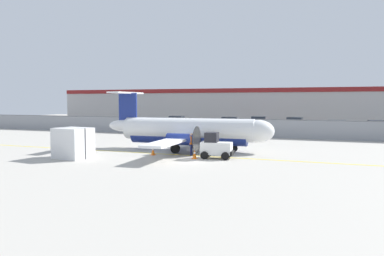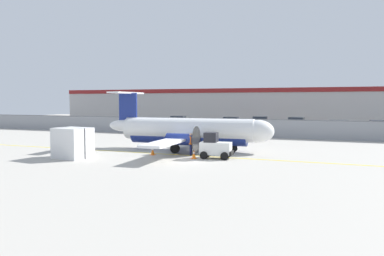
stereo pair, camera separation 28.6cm
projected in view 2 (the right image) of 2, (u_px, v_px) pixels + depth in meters
name	position (u px, v px, depth m)	size (l,w,h in m)	color
ground_plane	(190.00, 155.00, 28.41)	(140.00, 140.00, 0.01)	#ADA89E
perimeter_fence	(241.00, 127.00, 43.21)	(98.00, 0.10, 2.10)	gray
parking_lot_strip	(260.00, 129.00, 53.98)	(98.00, 17.00, 0.12)	#38383A
background_building	(279.00, 106.00, 70.94)	(91.00, 8.10, 6.50)	#BCB7B2
commuter_airplane	(191.00, 131.00, 31.36)	(14.68, 16.06, 4.92)	white
baggage_tug	(215.00, 147.00, 26.92)	(2.42, 1.56, 1.88)	silver
ground_crew_worker	(191.00, 143.00, 28.42)	(0.42, 0.55, 1.70)	#191E4C
cargo_container	(73.00, 143.00, 27.12)	(2.67, 2.33, 2.20)	silver
traffic_cone_near_left	(153.00, 151.00, 28.64)	(0.36, 0.36, 0.64)	orange
traffic_cone_near_right	(194.00, 154.00, 26.84)	(0.36, 0.36, 0.64)	orange
parked_car_0	(179.00, 121.00, 61.02)	(4.21, 2.02, 1.58)	#B28C19
parked_car_1	(177.00, 124.00, 53.06)	(4.36, 2.35, 1.58)	black
parked_car_2	(232.00, 122.00, 57.32)	(4.35, 2.33, 1.58)	navy
parked_car_3	(259.00, 121.00, 59.09)	(4.34, 2.31, 1.58)	red
parked_car_4	(297.00, 123.00, 56.23)	(4.33, 2.29, 1.58)	#B28C19
parked_car_5	(340.00, 126.00, 47.73)	(4.30, 2.21, 1.58)	slate
parked_car_6	(379.00, 127.00, 47.26)	(4.37, 2.37, 1.58)	slate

